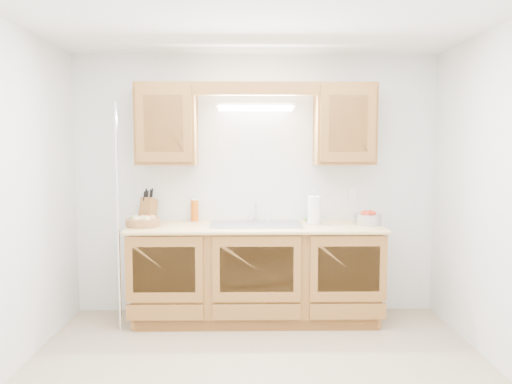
{
  "coord_description": "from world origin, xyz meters",
  "views": [
    {
      "loc": [
        -0.07,
        -3.35,
        1.61
      ],
      "look_at": [
        -0.01,
        0.85,
        1.24
      ],
      "focal_mm": 35.0,
      "sensor_mm": 36.0,
      "label": 1
    }
  ],
  "objects_px": {
    "knife_block": "(148,210)",
    "fruit_basket": "(143,221)",
    "paper_towel": "(314,210)",
    "apple_bowl": "(368,218)"
  },
  "relations": [
    {
      "from": "apple_bowl",
      "to": "paper_towel",
      "type": "bearing_deg",
      "value": 176.48
    },
    {
      "from": "knife_block",
      "to": "apple_bowl",
      "type": "height_order",
      "value": "knife_block"
    },
    {
      "from": "paper_towel",
      "to": "apple_bowl",
      "type": "relative_size",
      "value": 1.09
    },
    {
      "from": "knife_block",
      "to": "paper_towel",
      "type": "height_order",
      "value": "knife_block"
    },
    {
      "from": "paper_towel",
      "to": "fruit_basket",
      "type": "bearing_deg",
      "value": -177.31
    },
    {
      "from": "fruit_basket",
      "to": "apple_bowl",
      "type": "bearing_deg",
      "value": 1.21
    },
    {
      "from": "knife_block",
      "to": "fruit_basket",
      "type": "bearing_deg",
      "value": -70.38
    },
    {
      "from": "fruit_basket",
      "to": "apple_bowl",
      "type": "xyz_separation_m",
      "value": [
        2.06,
        0.04,
        0.02
      ]
    },
    {
      "from": "knife_block",
      "to": "paper_towel",
      "type": "xyz_separation_m",
      "value": [
        1.57,
        -0.17,
        0.01
      ]
    },
    {
      "from": "apple_bowl",
      "to": "knife_block",
      "type": "bearing_deg",
      "value": 174.51
    }
  ]
}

